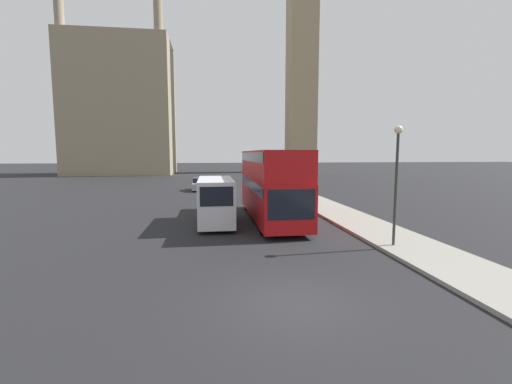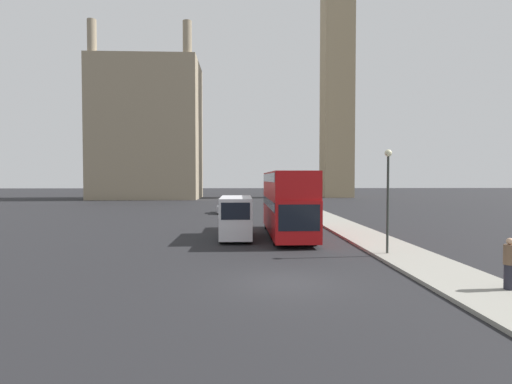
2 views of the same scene
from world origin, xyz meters
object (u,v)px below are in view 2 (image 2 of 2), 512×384
Objects in this scene: red_double_decker_bus at (287,200)px; white_van at (236,217)px; street_lamp at (388,184)px; clock_tower at (337,36)px; parked_sedan at (226,207)px; pedestrian at (510,264)px.

white_van is (-3.46, -1.08, -0.98)m from red_double_decker_bus.
clock_tower is at bearing 78.57° from street_lamp.
pedestrian is at bearing -71.57° from parked_sedan.
red_double_decker_bus is 2.11× the size of street_lamp.
red_double_decker_bus is 3.76m from white_van.
street_lamp is 27.19m from parked_sedan.
parked_sedan is (-4.80, 18.31, -1.78)m from red_double_decker_bus.
parked_sedan is (-1.34, 19.39, -0.79)m from white_van.
street_lamp is (-1.70, 6.68, 2.60)m from pedestrian.
white_van is at bearing -162.73° from red_double_decker_bus.
parked_sedan is at bearing -119.76° from clock_tower.
pedestrian reaches higher than parked_sedan.
pedestrian is 7.36m from street_lamp.
pedestrian is at bearing -99.03° from clock_tower.
parked_sedan is at bearing 104.69° from red_double_decker_bus.
parked_sedan is (-10.72, 32.16, -0.37)m from pedestrian.
clock_tower is 66.96m from red_double_decker_bus.
red_double_decker_bus is at bearing 120.46° from street_lamp.
white_van reaches higher than parked_sedan.
pedestrian is (5.92, -13.85, -1.41)m from red_double_decker_bus.
street_lamp is at bearing -38.44° from white_van.
clock_tower reaches higher than white_van.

